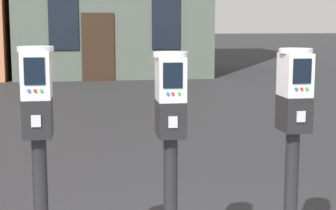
% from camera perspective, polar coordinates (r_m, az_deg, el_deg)
% --- Properties ---
extents(parking_meter_near_kerb, '(0.22, 0.25, 1.54)m').
position_cam_1_polar(parking_meter_near_kerb, '(3.45, -13.21, -2.09)').
color(parking_meter_near_kerb, black).
rests_on(parking_meter_near_kerb, sidewalk_slab).
extents(parking_meter_twin_adjacent, '(0.22, 0.25, 1.50)m').
position_cam_1_polar(parking_meter_twin_adjacent, '(3.50, 0.26, -2.19)').
color(parking_meter_twin_adjacent, black).
rests_on(parking_meter_twin_adjacent, sidewalk_slab).
extents(parking_meter_end_of_row, '(0.22, 0.25, 1.52)m').
position_cam_1_polar(parking_meter_end_of_row, '(3.71, 12.78, -1.60)').
color(parking_meter_end_of_row, black).
rests_on(parking_meter_end_of_row, sidewalk_slab).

